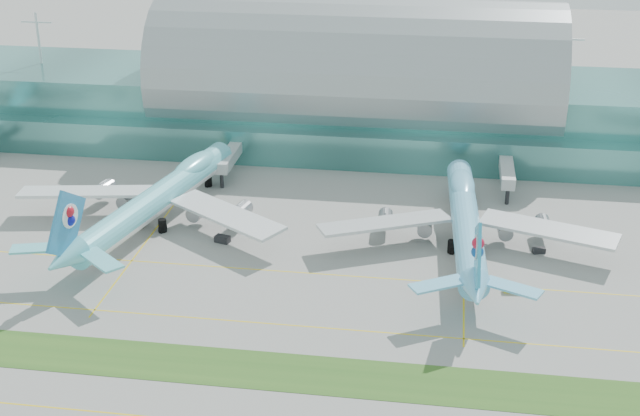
# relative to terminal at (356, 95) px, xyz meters

# --- Properties ---
(ground) EXTENTS (700.00, 700.00, 0.00)m
(ground) POSITION_rel_terminal_xyz_m (-0.01, -128.79, -14.23)
(ground) COLOR gray
(ground) RESTS_ON ground
(terminal) EXTENTS (340.00, 69.10, 36.00)m
(terminal) POSITION_rel_terminal_xyz_m (0.00, 0.00, 0.00)
(terminal) COLOR #3D7A75
(terminal) RESTS_ON ground
(grass_strip_far) EXTENTS (420.00, 12.00, 0.08)m
(grass_strip_far) POSITION_rel_terminal_xyz_m (-0.01, -126.79, -14.19)
(grass_strip_far) COLOR #2D591E
(grass_strip_far) RESTS_ON ground
(taxiline_c) EXTENTS (420.00, 0.35, 0.01)m
(taxiline_c) POSITION_rel_terminal_xyz_m (-0.01, -110.79, -14.22)
(taxiline_c) COLOR yellow
(taxiline_c) RESTS_ON ground
(taxiline_d) EXTENTS (420.00, 0.35, 0.01)m
(taxiline_d) POSITION_rel_terminal_xyz_m (-0.01, -88.79, -14.22)
(taxiline_d) COLOR yellow
(taxiline_d) RESTS_ON ground
(airliner_b) EXTENTS (70.05, 80.67, 22.40)m
(airliner_b) POSITION_rel_terminal_xyz_m (-40.32, -67.68, -7.32)
(airliner_b) COLOR #65D2DE
(airliner_b) RESTS_ON ground
(airliner_c) EXTENTS (68.15, 77.43, 21.31)m
(airliner_c) POSITION_rel_terminal_xyz_m (33.12, -69.53, -7.65)
(airliner_c) COLOR #6DC7F0
(airliner_c) RESTS_ON ground
(gse_c) EXTENTS (3.90, 2.65, 1.52)m
(gse_c) POSITION_rel_terminal_xyz_m (-48.65, -78.32, -13.47)
(gse_c) COLOR black
(gse_c) RESTS_ON ground
(gse_d) EXTENTS (3.85, 2.91, 1.57)m
(gse_d) POSITION_rel_terminal_xyz_m (-22.64, -76.46, -13.44)
(gse_d) COLOR black
(gse_d) RESTS_ON ground
(gse_e) EXTENTS (3.90, 2.01, 1.39)m
(gse_e) POSITION_rel_terminal_xyz_m (43.24, -90.72, -13.53)
(gse_e) COLOR #C6BA0B
(gse_e) RESTS_ON ground
(gse_f) EXTENTS (3.18, 2.30, 1.20)m
(gse_f) POSITION_rel_terminal_xyz_m (49.98, -71.37, -13.63)
(gse_f) COLOR black
(gse_f) RESTS_ON ground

